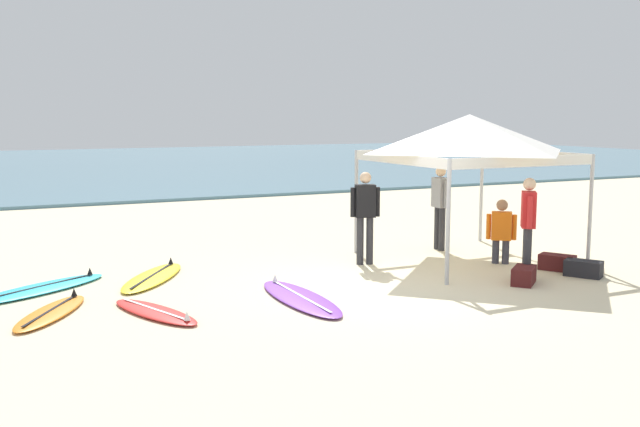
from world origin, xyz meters
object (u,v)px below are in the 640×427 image
Objects in this scene: person_black at (365,211)px; surfboard_red at (155,312)px; surfboard_purple at (300,298)px; surfboard_cyan at (39,289)px; person_grey at (440,202)px; gear_bag_by_pole at (557,262)px; surfboard_yellow at (153,277)px; gear_bag_near_tent at (524,276)px; gear_bag_on_sand at (583,268)px; person_orange at (501,229)px; person_red at (528,221)px; surfboard_orange at (51,312)px; canopy_tent at (469,134)px.

surfboard_red is at bearing -158.12° from person_black.
person_black is at bearing 41.10° from surfboard_purple.
surfboard_cyan is 5.71m from person_black.
surfboard_cyan is at bearing -178.50° from person_grey.
person_black is at bearing -163.66° from person_grey.
surfboard_red is 3.21× the size of gear_bag_by_pole.
surfboard_yellow is 3.79× the size of gear_bag_near_tent.
person_grey reaches higher than surfboard_cyan.
surfboard_cyan is 8.77m from gear_bag_by_pole.
person_orange is at bearing 110.89° from gear_bag_on_sand.
person_black and person_red have the same top height.
surfboard_orange is (0.03, -1.53, 0.00)m from surfboard_cyan.
canopy_tent reaches higher than surfboard_cyan.
person_black reaches higher than gear_bag_on_sand.
surfboard_cyan is at bearing 164.42° from gear_bag_by_pole.
surfboard_cyan is 1.00× the size of surfboard_purple.
gear_bag_by_pole is at bearing 93.59° from gear_bag_on_sand.
surfboard_red is 1.13× the size of person_red.
canopy_tent is at bearing 119.83° from person_orange.
person_black is (3.82, -0.46, 0.95)m from surfboard_yellow.
canopy_tent is 3.07m from gear_bag_near_tent.
gear_bag_on_sand is at bearing -19.09° from surfboard_cyan.
person_grey reaches higher than gear_bag_by_pole.
canopy_tent is 7.93m from surfboard_orange.
person_orange is at bearing -10.42° from surfboard_cyan.
gear_bag_by_pole is (8.44, -2.35, 0.10)m from surfboard_cyan.
gear_bag_near_tent is 1.29m from gear_bag_on_sand.
surfboard_yellow is (-1.66, 2.34, 0.00)m from surfboard_purple.
surfboard_red is 4.71m from person_black.
canopy_tent is 1.41× the size of surfboard_yellow.
surfboard_yellow is 6.35m from person_red.
surfboard_orange is 0.84× the size of surfboard_yellow.
person_orange is (0.45, 1.21, -0.33)m from person_red.
person_grey is 1.70m from person_orange.
surfboard_orange is 2.38m from surfboard_yellow.
canopy_tent is 7.98m from surfboard_cyan.
surfboard_yellow is at bearing 41.89° from surfboard_orange.
surfboard_purple is (-4.11, -1.43, -2.35)m from canopy_tent.
surfboard_purple is 3.01m from person_black.
canopy_tent reaches higher than gear_bag_on_sand.
surfboard_purple is at bearing -4.27° from surfboard_red.
person_grey is (0.13, 1.06, -1.40)m from canopy_tent.
surfboard_orange is 0.99× the size of surfboard_red.
surfboard_red is (-6.24, -1.27, -2.35)m from canopy_tent.
surfboard_yellow is 7.32m from gear_bag_on_sand.
person_grey is 2.85× the size of gear_bag_near_tent.
canopy_tent is at bearing -97.04° from person_grey.
person_red and person_grey have the same top height.
person_grey is (0.24, 2.86, 0.00)m from person_red.
surfboard_yellow is 3.96m from person_black.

